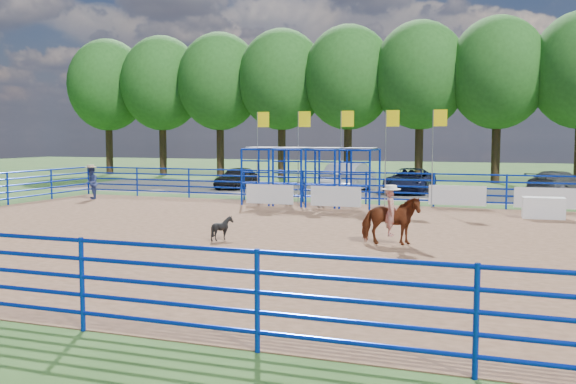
% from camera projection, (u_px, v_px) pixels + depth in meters
% --- Properties ---
extents(ground, '(120.00, 120.00, 0.00)m').
position_uv_depth(ground, '(292.00, 238.00, 19.57)').
color(ground, '#3A6127').
rests_on(ground, ground).
extents(arena_dirt, '(30.00, 20.00, 0.02)m').
position_uv_depth(arena_dirt, '(292.00, 237.00, 19.57)').
color(arena_dirt, '#875F43').
rests_on(arena_dirt, ground).
extents(gravel_strip, '(40.00, 10.00, 0.01)m').
position_uv_depth(gravel_strip, '(394.00, 192.00, 35.50)').
color(gravel_strip, slate).
rests_on(gravel_strip, ground).
extents(announcer_table, '(1.53, 0.79, 0.79)m').
position_uv_depth(announcer_table, '(543.00, 208.00, 23.92)').
color(announcer_table, white).
rests_on(announcer_table, arena_dirt).
extents(horse_and_rider, '(1.74, 1.00, 2.36)m').
position_uv_depth(horse_and_rider, '(391.00, 216.00, 18.09)').
color(horse_and_rider, maroon).
rests_on(horse_and_rider, arena_dirt).
extents(calf, '(0.81, 0.77, 0.71)m').
position_uv_depth(calf, '(222.00, 228.00, 18.92)').
color(calf, black).
rests_on(calf, arena_dirt).
extents(spectator_cowboy, '(0.95, 0.99, 1.66)m').
position_uv_depth(spectator_cowboy, '(91.00, 182.00, 31.19)').
color(spectator_cowboy, navy).
rests_on(spectator_cowboy, arena_dirt).
extents(car_a, '(1.67, 3.83, 1.29)m').
position_uv_depth(car_a, '(237.00, 178.00, 37.76)').
color(car_a, black).
rests_on(car_a, gravel_strip).
extents(car_b, '(2.07, 5.06, 1.63)m').
position_uv_depth(car_b, '(350.00, 177.00, 35.45)').
color(car_b, '#9C9EA4').
rests_on(car_b, gravel_strip).
extents(car_c, '(2.39, 4.89, 1.34)m').
position_uv_depth(car_c, '(410.00, 181.00, 34.85)').
color(car_c, '#161B38').
rests_on(car_c, gravel_strip).
extents(car_d, '(3.56, 4.94, 1.33)m').
position_uv_depth(car_d, '(558.00, 184.00, 32.47)').
color(car_d, '#58585B').
rests_on(car_d, gravel_strip).
extents(perimeter_fence, '(30.10, 20.10, 1.50)m').
position_uv_depth(perimeter_fence, '(292.00, 213.00, 19.51)').
color(perimeter_fence, '#0829B6').
rests_on(perimeter_fence, ground).
extents(chute_assembly, '(19.32, 2.41, 4.20)m').
position_uv_depth(chute_assembly, '(318.00, 177.00, 28.39)').
color(chute_assembly, '#0829B6').
rests_on(chute_assembly, ground).
extents(treeline, '(56.40, 6.40, 11.24)m').
position_uv_depth(treeline, '(420.00, 70.00, 43.28)').
color(treeline, '#3F2B19').
rests_on(treeline, ground).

